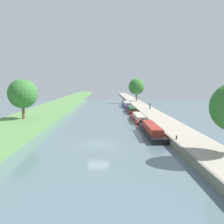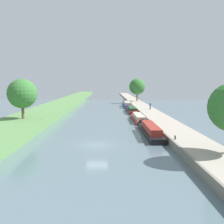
% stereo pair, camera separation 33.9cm
% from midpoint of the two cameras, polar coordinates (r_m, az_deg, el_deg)
% --- Properties ---
extents(ground_plane, '(160.00, 160.00, 0.00)m').
position_cam_midpoint_polar(ground_plane, '(30.28, -3.09, -7.40)').
color(ground_plane, slate).
extents(right_towpath, '(4.49, 260.00, 0.85)m').
position_cam_midpoint_polar(right_towpath, '(31.71, 17.28, -6.26)').
color(right_towpath, '#A89E8E').
rests_on(right_towpath, ground_plane).
extents(stone_quay, '(0.25, 260.00, 0.90)m').
position_cam_midpoint_polar(stone_quay, '(31.06, 13.10, -6.35)').
color(stone_quay, gray).
rests_on(stone_quay, ground_plane).
extents(narrowboat_black, '(1.84, 13.43, 2.09)m').
position_cam_midpoint_polar(narrowboat_black, '(36.60, 8.75, -3.97)').
color(narrowboat_black, black).
rests_on(narrowboat_black, ground_plane).
extents(narrowboat_red, '(1.84, 12.48, 1.88)m').
position_cam_midpoint_polar(narrowboat_red, '(49.66, 6.07, -1.28)').
color(narrowboat_red, maroon).
rests_on(narrowboat_red, ground_plane).
extents(narrowboat_maroon, '(1.91, 12.50, 1.92)m').
position_cam_midpoint_polar(narrowboat_maroon, '(63.59, 4.59, 0.53)').
color(narrowboat_maroon, maroon).
rests_on(narrowboat_maroon, ground_plane).
extents(narrowboat_blue, '(2.17, 15.02, 2.23)m').
position_cam_midpoint_polar(narrowboat_blue, '(77.95, 3.54, 1.71)').
color(narrowboat_blue, '#283D93').
rests_on(narrowboat_blue, ground_plane).
extents(tree_rightbank_midnear, '(5.61, 5.61, 7.93)m').
position_cam_midpoint_polar(tree_rightbank_midnear, '(89.61, 5.82, 5.73)').
color(tree_rightbank_midnear, brown).
rests_on(tree_rightbank_midnear, right_towpath).
extents(tree_leftbank_downstream, '(4.51, 4.51, 6.16)m').
position_cam_midpoint_polar(tree_leftbank_downstream, '(41.07, -19.43, 3.92)').
color(tree_leftbank_downstream, brown).
rests_on(tree_leftbank_downstream, left_grassy_bank).
extents(person_walking, '(0.34, 0.34, 1.66)m').
position_cam_midpoint_polar(person_walking, '(62.55, 8.79, 1.42)').
color(person_walking, '#282D42').
rests_on(person_walking, right_towpath).
extents(mooring_bollard_near, '(0.16, 0.16, 0.45)m').
position_cam_midpoint_polar(mooring_bollard_near, '(30.05, 14.40, -5.61)').
color(mooring_bollard_near, black).
rests_on(mooring_bollard_near, right_towpath).
extents(mooring_bollard_far, '(0.16, 0.16, 0.45)m').
position_cam_midpoint_polar(mooring_bollard_far, '(84.55, 4.46, 2.38)').
color(mooring_bollard_far, black).
rests_on(mooring_bollard_far, right_towpath).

